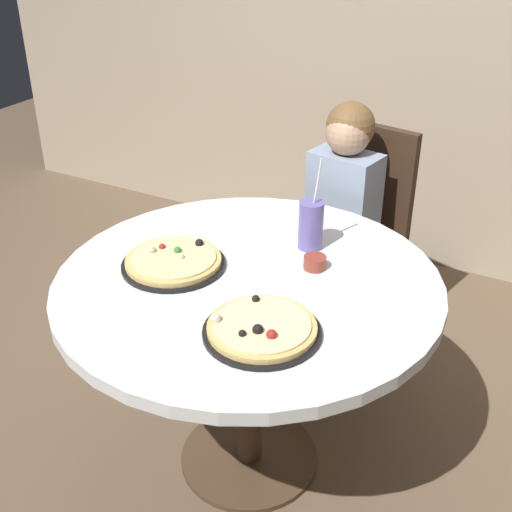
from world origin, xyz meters
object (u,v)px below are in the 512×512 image
object	(u,v)px
chair_wooden	(354,228)
diner_child	(330,255)
soda_cup	(311,225)
dining_table	(248,307)
pizza_cheese	(262,329)
pizza_veggie	(174,262)
sauce_bowl	(315,262)

from	to	relation	value
chair_wooden	diner_child	bearing A→B (deg)	-98.72
chair_wooden	soda_cup	bearing A→B (deg)	-83.64
dining_table	chair_wooden	world-z (taller)	chair_wooden
pizza_cheese	pizza_veggie	bearing A→B (deg)	155.93
soda_cup	sauce_bowl	distance (m)	0.15
dining_table	soda_cup	size ratio (longest dim) A/B	3.78
diner_child	soda_cup	xyz separation A→B (m)	(0.10, -0.43, 0.35)
dining_table	diner_child	xyz separation A→B (m)	(-0.01, 0.69, -0.16)
dining_table	sauce_bowl	world-z (taller)	sauce_bowl
chair_wooden	pizza_veggie	bearing A→B (deg)	-105.14
dining_table	diner_child	distance (m)	0.71
chair_wooden	pizza_cheese	size ratio (longest dim) A/B	3.03
sauce_bowl	dining_table	bearing A→B (deg)	-135.71
chair_wooden	diner_child	distance (m)	0.19
sauce_bowl	chair_wooden	bearing A→B (deg)	100.63
diner_child	sauce_bowl	xyz separation A→B (m)	(0.16, -0.55, 0.29)
pizza_veggie	sauce_bowl	xyz separation A→B (m)	(0.39, 0.20, 0.00)
dining_table	soda_cup	world-z (taller)	soda_cup
pizza_veggie	dining_table	bearing A→B (deg)	11.80
chair_wooden	soda_cup	world-z (taller)	soda_cup
soda_cup	dining_table	bearing A→B (deg)	-107.60
pizza_veggie	pizza_cheese	bearing A→B (deg)	-24.07
sauce_bowl	pizza_cheese	bearing A→B (deg)	-87.34
chair_wooden	pizza_veggie	xyz separation A→B (m)	(-0.25, -0.92, 0.24)
chair_wooden	sauce_bowl	size ratio (longest dim) A/B	13.57
chair_wooden	sauce_bowl	xyz separation A→B (m)	(0.14, -0.73, 0.24)
pizza_veggie	pizza_cheese	xyz separation A→B (m)	(0.40, -0.18, 0.00)
pizza_veggie	sauce_bowl	size ratio (longest dim) A/B	4.57
pizza_cheese	chair_wooden	bearing A→B (deg)	97.94
pizza_cheese	diner_child	bearing A→B (deg)	101.12
diner_child	chair_wooden	bearing A→B (deg)	81.28
pizza_cheese	soda_cup	world-z (taller)	soda_cup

